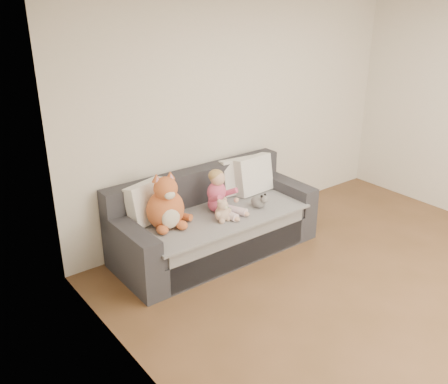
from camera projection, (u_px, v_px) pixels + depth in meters
name	position (u px, v px, depth m)	size (l,w,h in m)	color
room_shell	(398.00, 164.00, 4.19)	(5.00, 5.00, 5.00)	brown
sofa	(213.00, 224.00, 5.36)	(2.20, 0.94, 0.85)	#2A2A30
cushion_left	(147.00, 202.00, 4.99)	(0.49, 0.32, 0.43)	silver
cushion_right_back	(239.00, 176.00, 5.69)	(0.46, 0.26, 0.42)	silver
cushion_right_front	(253.00, 175.00, 5.68)	(0.48, 0.23, 0.44)	silver
toddler	(220.00, 194.00, 5.21)	(0.32, 0.48, 0.47)	#C3456A
plush_cat	(166.00, 206.00, 4.88)	(0.47, 0.40, 0.59)	#CB632D
teddy_bear	(223.00, 212.00, 5.03)	(0.20, 0.15, 0.25)	#C9A58B
plush_cow	(259.00, 201.00, 5.35)	(0.14, 0.21, 0.17)	white
sippy_cup	(227.00, 210.00, 5.17)	(0.10, 0.07, 0.11)	#753796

